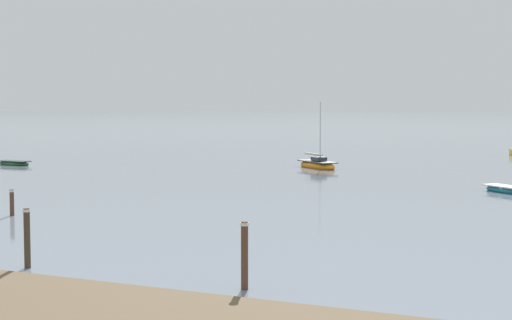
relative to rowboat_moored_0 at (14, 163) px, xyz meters
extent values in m
ellipsoid|color=#23602D|center=(0.00, 0.00, -0.02)|extent=(3.07, 1.30, 0.47)
cube|color=#33383F|center=(0.00, 0.00, 0.18)|extent=(2.83, 1.26, 0.06)
cube|color=#33383F|center=(0.00, 0.00, 0.11)|extent=(0.28, 0.93, 0.05)
ellipsoid|color=orange|center=(22.08, 7.02, 0.03)|extent=(4.34, 4.01, 0.78)
cube|color=#33383F|center=(22.08, 7.02, 0.34)|extent=(3.74, 3.46, 0.08)
cube|color=#33383F|center=(22.25, 6.87, 0.56)|extent=(1.33, 1.30, 0.28)
cylinder|color=#B7BABF|center=(22.39, 6.76, 2.56)|extent=(0.08, 0.08, 4.29)
cylinder|color=beige|center=(21.65, 7.39, 0.85)|extent=(1.99, 1.74, 0.16)
ellipsoid|color=#197084|center=(36.67, -3.81, -0.02)|extent=(2.96, 2.73, 0.47)
cube|color=silver|center=(36.67, -3.81, 0.18)|extent=(2.76, 2.56, 0.06)
cube|color=silver|center=(36.67, -3.81, 0.11)|extent=(0.74, 0.83, 0.05)
cylinder|color=#3F3323|center=(26.62, -29.47, 0.63)|extent=(0.18, 0.18, 1.90)
cylinder|color=silver|center=(26.62, -29.47, 1.52)|extent=(0.22, 0.22, 0.08)
cylinder|color=#533323|center=(33.35, -29.25, 0.64)|extent=(0.18, 0.18, 1.91)
cylinder|color=silver|center=(33.35, -29.25, 1.53)|extent=(0.22, 0.22, 0.08)
cylinder|color=#533323|center=(18.89, -21.42, 0.36)|extent=(0.18, 0.18, 1.22)
cylinder|color=silver|center=(18.89, -21.42, 0.91)|extent=(0.22, 0.22, 0.08)
camera|label=1|loc=(41.69, -46.88, 4.53)|focal=55.19mm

